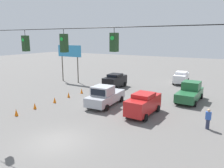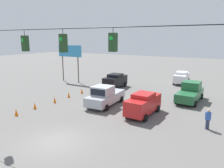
{
  "view_description": "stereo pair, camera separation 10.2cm",
  "coord_description": "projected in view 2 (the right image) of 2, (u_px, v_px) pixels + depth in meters",
  "views": [
    {
      "loc": [
        -10.09,
        9.82,
        6.89
      ],
      "look_at": [
        1.28,
        -9.69,
        2.08
      ],
      "focal_mm": 35.0,
      "sensor_mm": 36.0,
      "label": 1
    },
    {
      "loc": [
        -10.18,
        9.76,
        6.89
      ],
      "look_at": [
        1.28,
        -9.69,
        2.08
      ],
      "focal_mm": 35.0,
      "sensor_mm": 36.0,
      "label": 2
    }
  ],
  "objects": [
    {
      "name": "sedan_red_crossing_near",
      "position": [
        143.0,
        104.0,
        19.72
      ],
      "size": [
        2.1,
        4.5,
        2.01
      ],
      "color": "red",
      "rests_on": "ground_plane"
    },
    {
      "name": "ground_plane",
      "position": [
        56.0,
        142.0,
        14.72
      ],
      "size": [
        140.0,
        140.0,
        0.0
      ],
      "primitive_type": "plane",
      "color": "#605E5B"
    },
    {
      "name": "traffic_cone_fourth",
      "position": [
        69.0,
        95.0,
        25.61
      ],
      "size": [
        0.32,
        0.32,
        0.64
      ],
      "primitive_type": "cone",
      "color": "orange",
      "rests_on": "ground_plane"
    },
    {
      "name": "traffic_cone_farthest",
      "position": [
        94.0,
        87.0,
        29.78
      ],
      "size": [
        0.32,
        0.32,
        0.64
      ],
      "primitive_type": "cone",
      "color": "orange",
      "rests_on": "ground_plane"
    },
    {
      "name": "traffic_cone_second",
      "position": [
        35.0,
        106.0,
        21.46
      ],
      "size": [
        0.32,
        0.32,
        0.64
      ],
      "primitive_type": "cone",
      "color": "orange",
      "rests_on": "ground_plane"
    },
    {
      "name": "traffic_cone_fifth",
      "position": [
        82.0,
        91.0,
        27.45
      ],
      "size": [
        0.32,
        0.32,
        0.64
      ],
      "primitive_type": "cone",
      "color": "orange",
      "rests_on": "ground_plane"
    },
    {
      "name": "overhead_signal_span",
      "position": [
        44.0,
        67.0,
        13.23
      ],
      "size": [
        21.19,
        0.38,
        7.93
      ],
      "color": "#4C473D",
      "rests_on": "ground_plane"
    },
    {
      "name": "sedan_white_oncoming_deep",
      "position": [
        182.0,
        77.0,
        33.28
      ],
      "size": [
        2.19,
        4.49,
        1.82
      ],
      "color": "silver",
      "rests_on": "ground_plane"
    },
    {
      "name": "traffic_cone_third",
      "position": [
        55.0,
        100.0,
        23.49
      ],
      "size": [
        0.32,
        0.32,
        0.64
      ],
      "primitive_type": "cone",
      "color": "orange",
      "rests_on": "ground_plane"
    },
    {
      "name": "pedestrian",
      "position": [
        208.0,
        119.0,
        16.62
      ],
      "size": [
        0.4,
        0.28,
        1.6
      ],
      "color": "#2D334C",
      "rests_on": "ground_plane"
    },
    {
      "name": "roadside_billboard",
      "position": [
        70.0,
        54.0,
        34.03
      ],
      "size": [
        4.5,
        0.16,
        5.73
      ],
      "color": "#4C473D",
      "rests_on": "ground_plane"
    },
    {
      "name": "pickup_truck_silver_withflow_mid",
      "position": [
        105.0,
        96.0,
        22.51
      ],
      "size": [
        2.48,
        5.29,
        2.12
      ],
      "color": "#A8AAB2",
      "rests_on": "ground_plane"
    },
    {
      "name": "pickup_truck_green_oncoming_far",
      "position": [
        190.0,
        92.0,
        24.0
      ],
      "size": [
        2.32,
        5.23,
        2.12
      ],
      "color": "#236038",
      "rests_on": "ground_plane"
    },
    {
      "name": "traffic_cone_nearest",
      "position": [
        16.0,
        112.0,
        19.59
      ],
      "size": [
        0.32,
        0.32,
        0.64
      ],
      "primitive_type": "cone",
      "color": "orange",
      "rests_on": "ground_plane"
    },
    {
      "name": "sedan_black_withflow_far",
      "position": [
        115.0,
        81.0,
        30.36
      ],
      "size": [
        2.12,
        4.33,
        1.97
      ],
      "color": "black",
      "rests_on": "ground_plane"
    }
  ]
}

